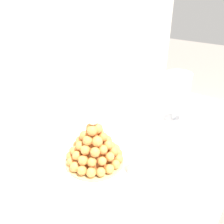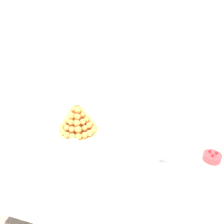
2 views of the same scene
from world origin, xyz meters
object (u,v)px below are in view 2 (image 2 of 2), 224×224
object	(u,v)px
fruit_tart_plate	(212,158)
macaron_goblet	(165,134)
dessert_cup_mid_left	(73,145)
dessert_cup_centre	(116,155)
serving_tray	(81,137)
croquembouche	(77,120)
creme_brulee_ramekin	(44,128)
wine_glass	(67,99)
dessert_cup_left	(29,138)

from	to	relation	value
fruit_tart_plate	macaron_goblet	bearing A→B (deg)	-161.83
dessert_cup_mid_left	dessert_cup_centre	size ratio (longest dim) A/B	0.96
serving_tray	croquembouche	distance (m)	0.10
dessert_cup_mid_left	creme_brulee_ramekin	bearing A→B (deg)	154.91
dessert_cup_mid_left	macaron_goblet	bearing A→B (deg)	5.83
serving_tray	fruit_tart_plate	size ratio (longest dim) A/B	3.41
serving_tray	croquembouche	xyz separation A→B (m)	(-0.04, 0.05, 0.08)
macaron_goblet	wine_glass	distance (m)	0.74
serving_tray	creme_brulee_ramekin	world-z (taller)	creme_brulee_ramekin
creme_brulee_ramekin	wine_glass	world-z (taller)	wine_glass
dessert_cup_left	dessert_cup_mid_left	bearing A→B (deg)	3.57
creme_brulee_ramekin	fruit_tart_plate	size ratio (longest dim) A/B	0.49
dessert_cup_mid_left	fruit_tart_plate	distance (m)	0.73
dessert_cup_mid_left	dessert_cup_centre	xyz separation A→B (m)	(0.25, -0.02, 0.01)
croquembouche	serving_tray	bearing A→B (deg)	-54.16
macaron_goblet	wine_glass	bearing A→B (deg)	156.18
dessert_cup_left	macaron_goblet	distance (m)	0.75
croquembouche	wine_glass	distance (m)	0.24
croquembouche	dessert_cup_centre	bearing A→B (deg)	-31.45
serving_tray	dessert_cup_centre	distance (m)	0.29
dessert_cup_mid_left	serving_tray	bearing A→B (deg)	93.43
wine_glass	dessert_cup_centre	bearing A→B (deg)	-38.72
dessert_cup_left	fruit_tart_plate	bearing A→B (deg)	8.38
creme_brulee_ramekin	macaron_goblet	bearing A→B (deg)	-5.54
creme_brulee_ramekin	wine_glass	bearing A→B (deg)	76.96
creme_brulee_ramekin	dessert_cup_left	bearing A→B (deg)	-93.74
dessert_cup_left	dessert_cup_mid_left	size ratio (longest dim) A/B	0.92
croquembouche	dessert_cup_left	bearing A→B (deg)	-140.31
fruit_tart_plate	wine_glass	distance (m)	0.95
croquembouche	fruit_tart_plate	distance (m)	0.76
serving_tray	wine_glass	size ratio (longest dim) A/B	4.30
dessert_cup_left	wine_glass	xyz separation A→B (m)	(0.06, 0.36, 0.08)
dessert_cup_mid_left	fruit_tart_plate	world-z (taller)	same
serving_tray	fruit_tart_plate	xyz separation A→B (m)	(0.72, 0.02, 0.01)
dessert_cup_left	dessert_cup_centre	world-z (taller)	dessert_cup_centre
dessert_cup_left	serving_tray	bearing A→B (deg)	26.58
fruit_tart_plate	dessert_cup_mid_left	bearing A→B (deg)	-169.88
creme_brulee_ramekin	macaron_goblet	distance (m)	0.74
dessert_cup_centre	macaron_goblet	xyz separation A→B (m)	(0.22, 0.06, 0.13)
dessert_cup_centre	macaron_goblet	world-z (taller)	macaron_goblet
fruit_tart_plate	wine_glass	size ratio (longest dim) A/B	1.26
creme_brulee_ramekin	serving_tray	bearing A→B (deg)	-1.66
croquembouche	dessert_cup_left	xyz separation A→B (m)	(-0.22, -0.18, -0.05)
croquembouche	macaron_goblet	xyz separation A→B (m)	(0.52, -0.12, 0.08)
dessert_cup_mid_left	wine_glass	size ratio (longest dim) A/B	0.39
fruit_tart_plate	wine_glass	world-z (taller)	wine_glass
dessert_cup_centre	fruit_tart_plate	size ratio (longest dim) A/B	0.32
dessert_cup_mid_left	macaron_goblet	xyz separation A→B (m)	(0.47, 0.05, 0.14)
dessert_cup_left	creme_brulee_ramekin	distance (m)	0.14
wine_glass	serving_tray	bearing A→B (deg)	-50.28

